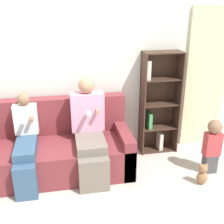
# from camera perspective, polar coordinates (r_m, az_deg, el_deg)

# --- Properties ---
(ground_plane) EXTENTS (14.00, 14.00, 0.00)m
(ground_plane) POSITION_cam_1_polar(r_m,az_deg,el_deg) (3.56, -9.11, -15.97)
(ground_plane) COLOR #BCB2A8
(back_wall) EXTENTS (10.00, 0.06, 2.55)m
(back_wall) POSITION_cam_1_polar(r_m,az_deg,el_deg) (3.92, -10.78, 8.31)
(back_wall) COLOR silver
(back_wall) RESTS_ON ground_plane
(curtain_panel) EXTENTS (0.63, 0.04, 2.10)m
(curtain_panel) POSITION_cam_1_polar(r_m,az_deg,el_deg) (4.47, 18.43, 6.27)
(curtain_panel) COLOR beige
(curtain_panel) RESTS_ON ground_plane
(couch) EXTENTS (1.94, 0.86, 0.94)m
(couch) POSITION_cam_1_polar(r_m,az_deg,el_deg) (3.85, -11.15, -7.50)
(couch) COLOR maroon
(couch) RESTS_ON ground_plane
(adult_seated) EXTENTS (0.43, 0.78, 1.26)m
(adult_seated) POSITION_cam_1_polar(r_m,az_deg,el_deg) (3.60, -4.63, -3.25)
(adult_seated) COLOR #70665B
(adult_seated) RESTS_ON ground_plane
(child_seated) EXTENTS (0.30, 0.79, 1.09)m
(child_seated) POSITION_cam_1_polar(r_m,az_deg,el_deg) (3.62, -17.16, -5.92)
(child_seated) COLOR #335170
(child_seated) RESTS_ON ground_plane
(toddler_standing) EXTENTS (0.21, 0.18, 0.76)m
(toddler_standing) POSITION_cam_1_polar(r_m,az_deg,el_deg) (3.91, 19.72, -6.19)
(toddler_standing) COLOR #47474C
(toddler_standing) RESTS_ON ground_plane
(bookshelf) EXTENTS (0.55, 0.27, 1.51)m
(bookshelf) POSITION_cam_1_polar(r_m,az_deg,el_deg) (4.17, 9.23, 1.86)
(bookshelf) COLOR #3D281E
(bookshelf) RESTS_ON ground_plane
(teddy_bear) EXTENTS (0.14, 0.12, 0.29)m
(teddy_bear) POSITION_cam_1_polar(r_m,az_deg,el_deg) (3.77, 17.91, -12.00)
(teddy_bear) COLOR #936B47
(teddy_bear) RESTS_ON ground_plane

